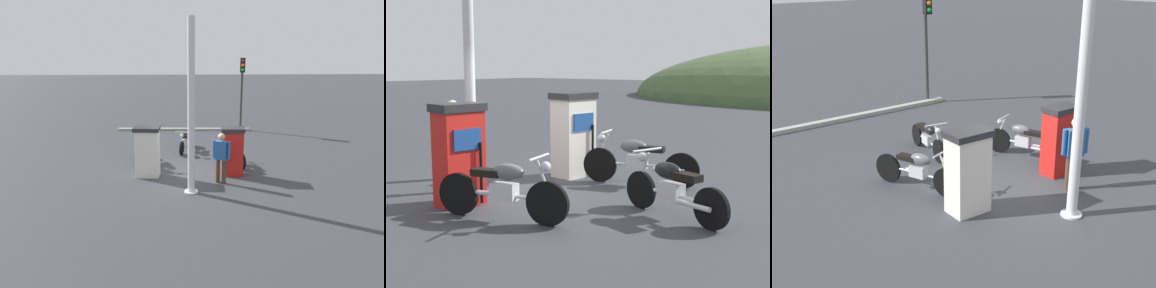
{
  "view_description": "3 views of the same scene",
  "coord_description": "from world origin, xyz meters",
  "views": [
    {
      "loc": [
        -10.67,
        0.48,
        3.78
      ],
      "look_at": [
        1.0,
        -0.13,
        0.7
      ],
      "focal_mm": 31.43,
      "sensor_mm": 36.0,
      "label": 1
    },
    {
      "loc": [
        6.11,
        -6.32,
        2.13
      ],
      "look_at": [
        0.61,
        0.36,
        0.83
      ],
      "focal_mm": 49.15,
      "sensor_mm": 36.0,
      "label": 2
    },
    {
      "loc": [
        -6.34,
        6.85,
        4.34
      ],
      "look_at": [
        1.01,
        0.26,
        0.73
      ],
      "focal_mm": 44.83,
      "sensor_mm": 36.0,
      "label": 3
    }
  ],
  "objects": [
    {
      "name": "fuel_pump_far",
      "position": [
        -0.32,
        1.36,
        0.82
      ],
      "size": [
        0.68,
        0.85,
        1.62
      ],
      "color": "silver",
      "rests_on": "ground"
    },
    {
      "name": "canopy_support_pole",
      "position": [
        -1.75,
        0.04,
        2.3
      ],
      "size": [
        0.4,
        0.4,
        4.75
      ],
      "color": "silver",
      "rests_on": "ground"
    },
    {
      "name": "motorcycle_extra",
      "position": [
        2.56,
        0.07,
        0.45
      ],
      "size": [
        1.85,
        0.74,
        0.92
      ],
      "color": "black",
      "rests_on": "ground"
    },
    {
      "name": "motorcycle_near_pump",
      "position": [
        0.83,
        -1.53,
        0.45
      ],
      "size": [
        1.96,
        0.78,
        0.95
      ],
      "color": "black",
      "rests_on": "ground"
    },
    {
      "name": "attendant_person",
      "position": [
        -1.07,
        -0.9,
        0.89
      ],
      "size": [
        0.36,
        0.54,
        1.56
      ],
      "color": "#473828",
      "rests_on": "ground"
    },
    {
      "name": "motorcycle_far_pump",
      "position": [
        1.07,
        1.5,
        0.47
      ],
      "size": [
        2.07,
        0.8,
        0.96
      ],
      "color": "black",
      "rests_on": "ground"
    },
    {
      "name": "ground_plane",
      "position": [
        0.0,
        0.0,
        0.0
      ],
      "size": [
        120.0,
        120.0,
        0.0
      ],
      "primitive_type": "plane",
      "color": "#383A3F"
    },
    {
      "name": "fuel_pump_near",
      "position": [
        -0.32,
        -1.36,
        0.79
      ],
      "size": [
        0.61,
        0.79,
        1.56
      ],
      "color": "red",
      "rests_on": "ground"
    }
  ]
}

